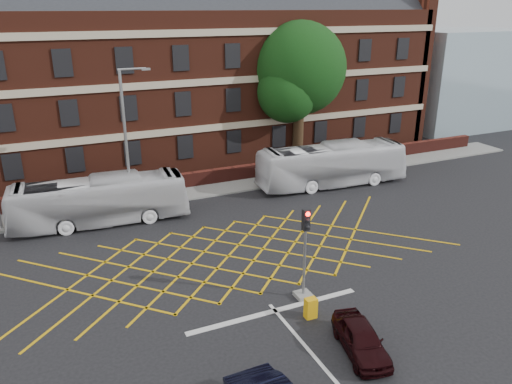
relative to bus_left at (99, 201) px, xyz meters
name	(u,v)px	position (x,y,z in m)	size (l,w,h in m)	color
ground	(243,274)	(5.40, -9.14, -1.44)	(120.00, 120.00, 0.00)	black
victorian_building	(139,64)	(5.64, 12.85, 6.39)	(51.00, 12.17, 20.40)	#512014
boundary_wall	(171,183)	(5.40, 3.86, -0.89)	(56.00, 0.50, 1.10)	#4D1A14
far_pavement	(176,194)	(5.40, 2.86, -1.38)	(60.00, 3.00, 0.12)	slate
glass_block	(456,78)	(39.40, 11.86, 3.56)	(14.00, 10.00, 10.00)	#99B2BF
box_junction_hatching	(228,256)	(5.40, -7.14, -1.44)	(11.50, 0.12, 0.02)	#CC990C
stop_line	(275,311)	(5.40, -12.64, -1.43)	(8.00, 0.30, 0.02)	silver
bus_left	(99,201)	(0.00, 0.00, 0.00)	(2.43, 10.37, 2.89)	silver
bus_right	(332,165)	(16.30, 0.08, 0.10)	(2.59, 11.06, 3.08)	silver
car_maroon	(361,339)	(7.13, -16.39, -0.86)	(1.38, 3.43, 1.17)	black
deciduous_tree	(299,75)	(17.02, 6.56, 5.67)	(7.62, 7.39, 11.34)	black
traffic_light_near	(304,262)	(7.03, -12.19, 0.32)	(0.70, 0.70, 4.27)	slate
street_lamp	(130,168)	(1.99, 0.33, 1.66)	(2.25, 1.00, 9.01)	slate
utility_cabinet	(311,308)	(6.54, -13.67, -0.99)	(0.49, 0.36, 0.91)	#E9A70D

